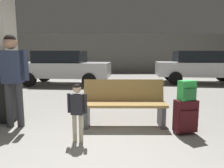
# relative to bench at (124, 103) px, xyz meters

# --- Properties ---
(ground_plane) EXTENTS (18.00, 18.00, 0.10)m
(ground_plane) POSITION_rel_bench_xyz_m (-0.48, 2.50, -0.49)
(ground_plane) COLOR gray
(garage_back_wall) EXTENTS (18.00, 0.12, 2.80)m
(garage_back_wall) POSITION_rel_bench_xyz_m (-0.48, 11.36, 0.96)
(garage_back_wall) COLOR slate
(garage_back_wall) RESTS_ON ground_plane
(bench) EXTENTS (1.61, 0.56, 0.89)m
(bench) POSITION_rel_bench_xyz_m (0.00, 0.00, 0.00)
(bench) COLOR #9E7A42
(bench) RESTS_ON ground_plane
(suitcase) EXTENTS (0.41, 0.30, 0.60)m
(suitcase) POSITION_rel_bench_xyz_m (1.05, -0.47, -0.12)
(suitcase) COLOR #471419
(suitcase) RESTS_ON ground_plane
(backpack_bright) EXTENTS (0.32, 0.26, 0.34)m
(backpack_bright) POSITION_rel_bench_xyz_m (1.05, -0.47, 0.33)
(backpack_bright) COLOR green
(backpack_bright) RESTS_ON suitcase
(child) EXTENTS (0.32, 0.21, 0.94)m
(child) POSITION_rel_bench_xyz_m (-0.79, -0.78, 0.14)
(child) COLOR beige
(child) RESTS_ON ground_plane
(adult) EXTENTS (0.60, 0.24, 1.74)m
(adult) POSITION_rel_bench_xyz_m (-2.09, -0.06, 0.64)
(adult) COLOR #38383D
(adult) RESTS_ON ground_plane
(parked_car_side) EXTENTS (4.29, 2.22, 1.51)m
(parked_car_side) POSITION_rel_bench_xyz_m (4.03, 5.85, 0.36)
(parked_car_side) COLOR silver
(parked_car_side) RESTS_ON ground_plane
(parked_car_far) EXTENTS (4.26, 2.14, 1.51)m
(parked_car_far) POSITION_rel_bench_xyz_m (-2.34, 5.52, 0.36)
(parked_car_far) COLOR silver
(parked_car_far) RESTS_ON ground_plane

